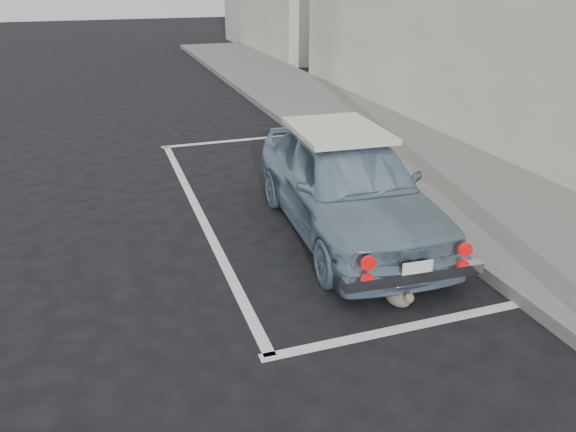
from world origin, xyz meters
name	(u,v)px	position (x,y,z in m)	size (l,w,h in m)	color
ground	(339,310)	(0.00, 0.00, 0.00)	(80.00, 80.00, 0.00)	black
sidewalk	(481,198)	(3.20, 2.00, 0.07)	(2.80, 40.00, 0.15)	slate
pline_rear	(406,327)	(0.50, -0.50, 0.00)	(3.00, 0.12, 0.01)	silver
pline_front	(235,141)	(0.50, 6.50, 0.00)	(3.00, 0.12, 0.01)	silver
pline_side	(199,213)	(-0.90, 3.00, 0.00)	(0.12, 7.00, 0.01)	silver
retro_coupe	(346,183)	(0.84, 1.75, 0.69)	(1.84, 4.10, 1.37)	#778EA4
cat	(399,297)	(0.62, -0.13, 0.10)	(0.29, 0.40, 0.23)	#6B6151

